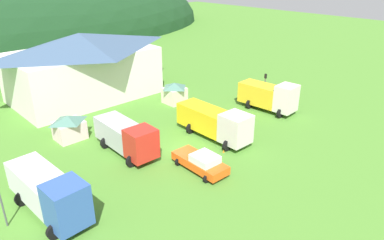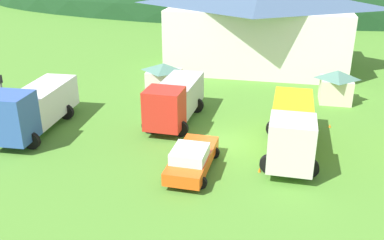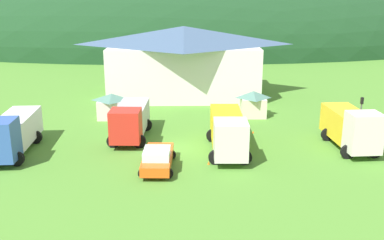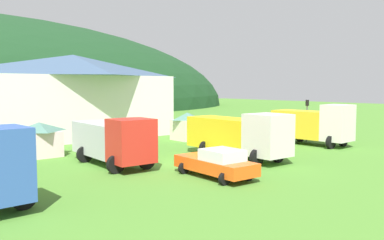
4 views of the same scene
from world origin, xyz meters
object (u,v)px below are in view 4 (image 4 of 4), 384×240
flatbed_truck_yellow (240,134)px  traffic_cone_mid_row (221,147)px  service_pickup_orange (217,163)px  traffic_cone_near_pickup (251,167)px  depot_building (74,94)px  heavy_rig_striped (314,124)px  play_shed_cream (187,126)px  traffic_light_east (307,116)px  crane_truck_red (113,139)px  play_shed_pink (39,139)px

flatbed_truck_yellow → traffic_cone_mid_row: bearing=150.8°
service_pickup_orange → traffic_cone_near_pickup: (3.73, 0.76, -0.83)m
flatbed_truck_yellow → service_pickup_orange: bearing=-56.8°
depot_building → heavy_rig_striped: (13.48, -19.35, -2.42)m
play_shed_cream → flatbed_truck_yellow: flatbed_truck_yellow is taller
play_shed_cream → heavy_rig_striped: (6.46, -9.64, 0.50)m
traffic_cone_mid_row → service_pickup_orange: bearing=-135.0°
flatbed_truck_yellow → traffic_light_east: traffic_light_east is taller
traffic_cone_near_pickup → crane_truck_red: bearing=136.6°
flatbed_truck_yellow → heavy_rig_striped: heavy_rig_striped is taller
depot_building → traffic_cone_near_pickup: depot_building is taller
crane_truck_red → heavy_rig_striped: heavy_rig_striped is taller
service_pickup_orange → traffic_cone_mid_row: size_ratio=11.62×
play_shed_cream → play_shed_pink: (-14.18, -0.44, -0.05)m
play_shed_pink → play_shed_cream: bearing=1.8°
traffic_light_east → traffic_cone_near_pickup: (-12.97, -4.96, -2.39)m
flatbed_truck_yellow → play_shed_pink: bearing=-131.7°
crane_truck_red → traffic_light_east: traffic_light_east is taller
flatbed_truck_yellow → traffic_cone_mid_row: flatbed_truck_yellow is taller
play_shed_pink → heavy_rig_striped: heavy_rig_striped is taller
service_pickup_orange → traffic_light_east: size_ratio=1.36×
play_shed_pink → traffic_light_east: traffic_light_east is taller
play_shed_pink → flatbed_truck_yellow: bearing=-42.7°
traffic_light_east → traffic_cone_near_pickup: 14.09m
traffic_cone_mid_row → play_shed_pink: bearing=159.3°
heavy_rig_striped → depot_building: bearing=-148.5°
play_shed_cream → heavy_rig_striped: 11.61m
traffic_cone_mid_row → traffic_cone_near_pickup: bearing=-120.8°
traffic_cone_mid_row → heavy_rig_striped: bearing=-29.7°
depot_building → play_shed_pink: size_ratio=6.32×
depot_building → play_shed_cream: bearing=-54.1°
traffic_cone_mid_row → crane_truck_red: bearing=-173.4°
heavy_rig_striped → traffic_cone_near_pickup: size_ratio=12.84×
heavy_rig_striped → traffic_cone_mid_row: (-7.23, 4.12, -1.85)m
traffic_light_east → play_shed_cream: bearing=134.6°
traffic_cone_near_pickup → traffic_cone_mid_row: size_ratio=1.21×
flatbed_truck_yellow → heavy_rig_striped: 10.01m
heavy_rig_striped → traffic_cone_mid_row: size_ratio=15.57×
service_pickup_orange → play_shed_cream: bearing=148.7°
service_pickup_orange → traffic_light_east: traffic_light_east is taller
crane_truck_red → depot_building: bearing=166.6°
traffic_cone_near_pickup → traffic_cone_mid_row: (4.38, 7.36, 0.00)m
depot_building → play_shed_pink: bearing=-125.2°
depot_building → traffic_cone_mid_row: size_ratio=41.06×
depot_building → traffic_cone_near_pickup: (1.87, -22.59, -4.27)m
depot_building → play_shed_cream: size_ratio=7.05×
crane_truck_red → traffic_cone_near_pickup: (6.46, -6.10, -1.70)m
crane_truck_red → traffic_cone_mid_row: (10.85, 1.26, -1.70)m
flatbed_truck_yellow → traffic_cone_mid_row: 5.76m
depot_building → traffic_cone_mid_row: 17.01m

